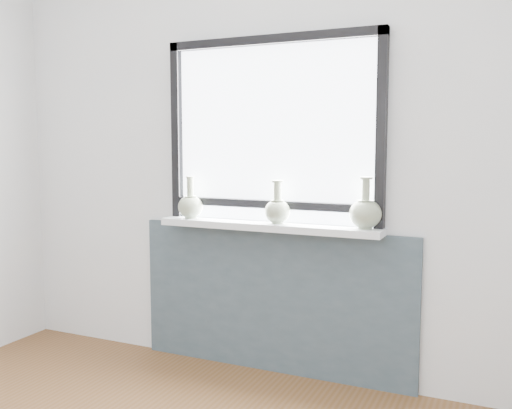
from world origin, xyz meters
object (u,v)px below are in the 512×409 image
at_px(vase_a, 190,205).
at_px(vase_b, 277,209).
at_px(windowsill, 268,226).
at_px(vase_c, 365,212).

bearing_deg(vase_a, vase_b, 0.48).
relative_size(vase_a, vase_b, 1.04).
distance_m(windowsill, vase_a, 0.51).
relative_size(windowsill, vase_b, 5.41).
distance_m(vase_a, vase_b, 0.56).
bearing_deg(vase_b, vase_a, -179.52).
bearing_deg(vase_b, vase_c, 0.97).
bearing_deg(windowsill, vase_c, 0.45).
xyz_separation_m(vase_a, vase_b, (0.56, 0.00, 0.00)).
bearing_deg(vase_c, vase_a, -179.29).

